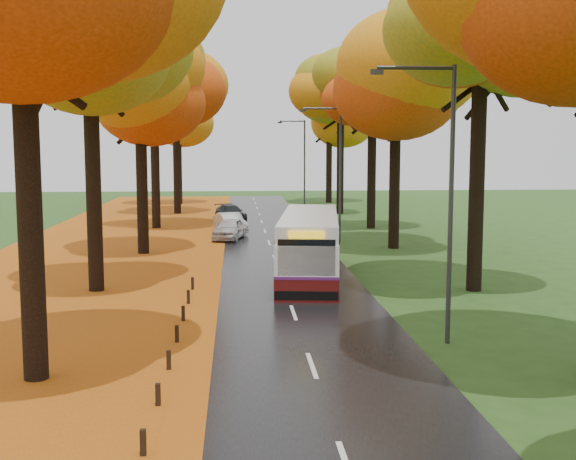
{
  "coord_description": "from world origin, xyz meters",
  "views": [
    {
      "loc": [
        -1.95,
        -12.18,
        5.74
      ],
      "look_at": [
        0.0,
        14.58,
        2.6
      ],
      "focal_mm": 45.0,
      "sensor_mm": 36.0,
      "label": 1
    }
  ],
  "objects": [
    {
      "name": "centre_line",
      "position": [
        0.0,
        25.0,
        0.04
      ],
      "size": [
        0.12,
        90.0,
        0.01
      ],
      "primitive_type": "cube",
      "color": "silver",
      "rests_on": "road"
    },
    {
      "name": "streetlamp_far",
      "position": [
        3.95,
        52.0,
        4.71
      ],
      "size": [
        2.45,
        0.18,
        8.0
      ],
      "color": "#333538",
      "rests_on": "ground"
    },
    {
      "name": "trees_right",
      "position": [
        7.19,
        26.91,
        9.69
      ],
      "size": [
        9.3,
        74.2,
        13.96
      ],
      "color": "black",
      "rests_on": "ground"
    },
    {
      "name": "bus",
      "position": [
        1.24,
        18.68,
        1.49
      ],
      "size": [
        3.69,
        10.72,
        2.76
      ],
      "rotation": [
        0.0,
        0.0,
        -0.12
      ],
      "color": "#4C0D0B",
      "rests_on": "road"
    },
    {
      "name": "trees_left",
      "position": [
        -7.18,
        27.06,
        9.53
      ],
      "size": [
        9.2,
        74.0,
        13.88
      ],
      "color": "black",
      "rests_on": "ground"
    },
    {
      "name": "leaf_verge",
      "position": [
        -9.0,
        25.0,
        0.01
      ],
      "size": [
        12.0,
        90.0,
        0.02
      ],
      "primitive_type": "cube",
      "color": "#9A3A0E",
      "rests_on": "ground"
    },
    {
      "name": "streetlamp_near",
      "position": [
        3.95,
        8.0,
        4.71
      ],
      "size": [
        2.45,
        0.18,
        8.0
      ],
      "color": "#333538",
      "rests_on": "ground"
    },
    {
      "name": "road",
      "position": [
        0.0,
        25.0,
        0.02
      ],
      "size": [
        6.5,
        90.0,
        0.04
      ],
      "primitive_type": "cube",
      "color": "black",
      "rests_on": "ground"
    },
    {
      "name": "car_white",
      "position": [
        -2.35,
        31.75,
        0.69
      ],
      "size": [
        2.35,
        4.08,
        1.31
      ],
      "primitive_type": "imported",
      "rotation": [
        0.0,
        0.0,
        -0.22
      ],
      "color": "silver",
      "rests_on": "road"
    },
    {
      "name": "car_dark",
      "position": [
        -2.35,
        42.86,
        0.64
      ],
      "size": [
        2.8,
        4.44,
        1.2
      ],
      "primitive_type": "imported",
      "rotation": [
        0.0,
        0.0,
        0.29
      ],
      "color": "black",
      "rests_on": "road"
    },
    {
      "name": "leaf_drift",
      "position": [
        -3.05,
        25.0,
        0.04
      ],
      "size": [
        0.9,
        90.0,
        0.01
      ],
      "primitive_type": "cube",
      "color": "#B66912",
      "rests_on": "road"
    },
    {
      "name": "car_silver",
      "position": [
        -2.32,
        35.34,
        0.68
      ],
      "size": [
        2.42,
        4.13,
        1.29
      ],
      "primitive_type": "imported",
      "rotation": [
        0.0,
        0.0,
        0.29
      ],
      "color": "#AFB1B7",
      "rests_on": "road"
    },
    {
      "name": "streetlamp_mid",
      "position": [
        3.95,
        30.0,
        4.71
      ],
      "size": [
        2.45,
        0.18,
        8.0
      ],
      "color": "#333538",
      "rests_on": "ground"
    },
    {
      "name": "bollard_row",
      "position": [
        -3.7,
        4.7,
        0.26
      ],
      "size": [
        0.11,
        23.51,
        0.52
      ],
      "color": "black",
      "rests_on": "ground"
    }
  ]
}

